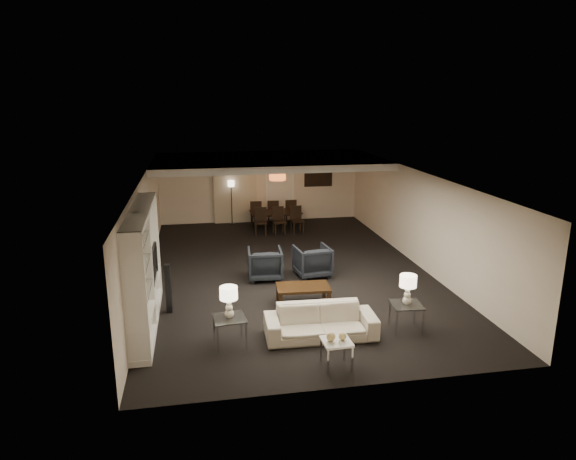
# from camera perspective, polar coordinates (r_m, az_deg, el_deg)

# --- Properties ---
(floor) EXTENTS (11.00, 11.00, 0.00)m
(floor) POSITION_cam_1_polar(r_m,az_deg,el_deg) (13.31, 0.00, -4.58)
(floor) COLOR black
(floor) RESTS_ON ground
(ceiling) EXTENTS (7.00, 11.00, 0.02)m
(ceiling) POSITION_cam_1_polar(r_m,az_deg,el_deg) (12.69, 0.00, 6.11)
(ceiling) COLOR silver
(ceiling) RESTS_ON ground
(wall_back) EXTENTS (7.00, 0.02, 2.50)m
(wall_back) POSITION_cam_1_polar(r_m,az_deg,el_deg) (18.26, -3.11, 4.86)
(wall_back) COLOR beige
(wall_back) RESTS_ON ground
(wall_front) EXTENTS (7.00, 0.02, 2.50)m
(wall_front) POSITION_cam_1_polar(r_m,az_deg,el_deg) (7.88, 7.28, -9.18)
(wall_front) COLOR beige
(wall_front) RESTS_ON ground
(wall_left) EXTENTS (0.02, 11.00, 2.50)m
(wall_left) POSITION_cam_1_polar(r_m,az_deg,el_deg) (12.81, -15.59, -0.08)
(wall_left) COLOR beige
(wall_left) RESTS_ON ground
(wall_right) EXTENTS (0.02, 11.00, 2.50)m
(wall_right) POSITION_cam_1_polar(r_m,az_deg,el_deg) (13.99, 14.26, 1.26)
(wall_right) COLOR beige
(wall_right) RESTS_ON ground
(ceiling_soffit) EXTENTS (7.00, 4.00, 0.20)m
(ceiling_soffit) POSITION_cam_1_polar(r_m,az_deg,el_deg) (16.13, -2.25, 7.65)
(ceiling_soffit) COLOR silver
(ceiling_soffit) RESTS_ON ceiling
(curtains) EXTENTS (1.50, 0.12, 2.40)m
(curtains) POSITION_cam_1_polar(r_m,az_deg,el_deg) (18.11, -5.91, 4.55)
(curtains) COLOR beige
(curtains) RESTS_ON wall_back
(door) EXTENTS (0.90, 0.05, 2.10)m
(door) POSITION_cam_1_polar(r_m,az_deg,el_deg) (18.37, -0.92, 4.30)
(door) COLOR silver
(door) RESTS_ON wall_back
(painting) EXTENTS (0.95, 0.04, 0.65)m
(painting) POSITION_cam_1_polar(r_m,az_deg,el_deg) (18.55, 3.38, 5.95)
(painting) COLOR #142D38
(painting) RESTS_ON wall_back
(media_unit) EXTENTS (0.38, 3.40, 2.35)m
(media_unit) POSITION_cam_1_polar(r_m,az_deg,el_deg) (10.33, -15.71, -4.13)
(media_unit) COLOR white
(media_unit) RESTS_ON wall_left
(pendant_light) EXTENTS (0.52, 0.52, 0.24)m
(pendant_light) POSITION_cam_1_polar(r_m,az_deg,el_deg) (16.24, -1.18, 6.00)
(pendant_light) COLOR #D8591E
(pendant_light) RESTS_ON ceiling_soffit
(sofa) EXTENTS (2.11, 0.89, 0.61)m
(sofa) POSITION_cam_1_polar(r_m,az_deg,el_deg) (9.79, 3.64, -10.16)
(sofa) COLOR beige
(sofa) RESTS_ON floor
(coffee_table) EXTENTS (1.18, 0.73, 0.41)m
(coffee_table) POSITION_cam_1_polar(r_m,az_deg,el_deg) (11.26, 1.67, -7.22)
(coffee_table) COLOR black
(coffee_table) RESTS_ON floor
(armchair_left) EXTENTS (0.88, 0.91, 0.77)m
(armchair_left) POSITION_cam_1_polar(r_m,az_deg,el_deg) (12.67, -2.59, -3.77)
(armchair_left) COLOR black
(armchair_left) RESTS_ON floor
(armchair_right) EXTENTS (0.92, 0.94, 0.77)m
(armchair_right) POSITION_cam_1_polar(r_m,az_deg,el_deg) (12.88, 2.72, -3.46)
(armchair_right) COLOR black
(armchair_right) RESTS_ON floor
(side_table_left) EXTENTS (0.62, 0.62, 0.53)m
(side_table_left) POSITION_cam_1_polar(r_m,az_deg,el_deg) (9.58, -6.48, -11.09)
(side_table_left) COLOR white
(side_table_left) RESTS_ON floor
(side_table_right) EXTENTS (0.63, 0.63, 0.53)m
(side_table_right) POSITION_cam_1_polar(r_m,az_deg,el_deg) (10.32, 12.96, -9.39)
(side_table_right) COLOR white
(side_table_right) RESTS_ON floor
(table_lamp_left) EXTENTS (0.35, 0.35, 0.59)m
(table_lamp_left) POSITION_cam_1_polar(r_m,az_deg,el_deg) (9.34, -6.58, -8.00)
(table_lamp_left) COLOR #F3EBCD
(table_lamp_left) RESTS_ON side_table_left
(table_lamp_right) EXTENTS (0.35, 0.35, 0.59)m
(table_lamp_right) POSITION_cam_1_polar(r_m,az_deg,el_deg) (10.11, 13.15, -6.49)
(table_lamp_right) COLOR beige
(table_lamp_right) RESTS_ON side_table_right
(marble_table) EXTENTS (0.49, 0.49, 0.48)m
(marble_table) POSITION_cam_1_polar(r_m,az_deg,el_deg) (8.88, 5.38, -13.49)
(marble_table) COLOR white
(marble_table) RESTS_ON floor
(gold_gourd_a) EXTENTS (0.15, 0.15, 0.15)m
(gold_gourd_a) POSITION_cam_1_polar(r_m,az_deg,el_deg) (8.71, 4.78, -11.75)
(gold_gourd_a) COLOR tan
(gold_gourd_a) RESTS_ON marble_table
(gold_gourd_b) EXTENTS (0.13, 0.13, 0.13)m
(gold_gourd_b) POSITION_cam_1_polar(r_m,az_deg,el_deg) (8.76, 6.07, -11.67)
(gold_gourd_b) COLOR #D2BC6F
(gold_gourd_b) RESTS_ON marble_table
(television) EXTENTS (1.11, 0.15, 0.64)m
(television) POSITION_cam_1_polar(r_m,az_deg,el_deg) (10.91, -15.25, -3.67)
(television) COLOR black
(television) RESTS_ON media_unit
(vase_blue) EXTENTS (0.15, 0.15, 0.16)m
(vase_blue) POSITION_cam_1_polar(r_m,az_deg,el_deg) (9.42, -16.20, -6.27)
(vase_blue) COLOR #224196
(vase_blue) RESTS_ON media_unit
(vase_amber) EXTENTS (0.16, 0.16, 0.17)m
(vase_amber) POSITION_cam_1_polar(r_m,az_deg,el_deg) (9.66, -16.18, -2.58)
(vase_amber) COLOR #A97A38
(vase_amber) RESTS_ON media_unit
(floor_speaker) EXTENTS (0.13, 0.13, 1.06)m
(floor_speaker) POSITION_cam_1_polar(r_m,az_deg,el_deg) (11.01, -13.14, -6.35)
(floor_speaker) COLOR black
(floor_speaker) RESTS_ON floor
(dining_table) EXTENTS (1.71, 0.98, 0.59)m
(dining_table) POSITION_cam_1_polar(r_m,az_deg,el_deg) (17.30, -1.35, 1.07)
(dining_table) COLOR black
(dining_table) RESTS_ON floor
(chair_nl) EXTENTS (0.46, 0.46, 0.88)m
(chair_nl) POSITION_cam_1_polar(r_m,az_deg,el_deg) (16.55, -3.05, 0.93)
(chair_nl) COLOR black
(chair_nl) RESTS_ON floor
(chair_nm) EXTENTS (0.44, 0.44, 0.88)m
(chair_nm) POSITION_cam_1_polar(r_m,az_deg,el_deg) (16.64, -1.00, 1.02)
(chair_nm) COLOR black
(chair_nm) RESTS_ON floor
(chair_nr) EXTENTS (0.45, 0.45, 0.88)m
(chair_nr) POSITION_cam_1_polar(r_m,az_deg,el_deg) (16.74, 1.03, 1.11)
(chair_nr) COLOR black
(chair_nr) RESTS_ON floor
(chair_fl) EXTENTS (0.45, 0.45, 0.88)m
(chair_fl) POSITION_cam_1_polar(r_m,az_deg,el_deg) (17.81, -3.59, 1.93)
(chair_fl) COLOR black
(chair_fl) RESTS_ON floor
(chair_fm) EXTENTS (0.45, 0.45, 0.88)m
(chair_fm) POSITION_cam_1_polar(r_m,az_deg,el_deg) (17.89, -1.68, 2.01)
(chair_fm) COLOR black
(chair_fm) RESTS_ON floor
(chair_fr) EXTENTS (0.42, 0.42, 0.88)m
(chair_fr) POSITION_cam_1_polar(r_m,az_deg,el_deg) (17.98, 0.21, 2.09)
(chair_fr) COLOR black
(chair_fr) RESTS_ON floor
(floor_lamp) EXTENTS (0.29, 0.29, 1.54)m
(floor_lamp) POSITION_cam_1_polar(r_m,az_deg,el_deg) (17.96, -6.29, 3.06)
(floor_lamp) COLOR black
(floor_lamp) RESTS_ON floor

